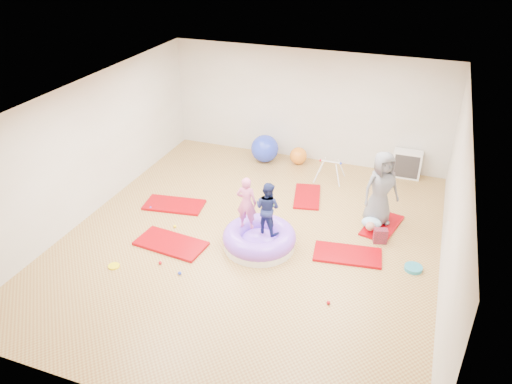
% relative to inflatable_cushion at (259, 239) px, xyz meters
% --- Properties ---
extents(room, '(7.01, 8.01, 2.81)m').
position_rel_inflatable_cushion_xyz_m(room, '(-0.24, 0.17, 1.23)').
color(room, tan).
rests_on(room, ground).
extents(gym_mat_front_left, '(1.40, 0.80, 0.06)m').
position_rel_inflatable_cushion_xyz_m(gym_mat_front_left, '(-1.61, -0.53, -0.14)').
color(gym_mat_front_left, '#A30004').
rests_on(gym_mat_front_left, ground).
extents(gym_mat_mid_left, '(1.35, 0.81, 0.05)m').
position_rel_inflatable_cushion_xyz_m(gym_mat_mid_left, '(-2.25, 0.79, -0.14)').
color(gym_mat_mid_left, '#A30004').
rests_on(gym_mat_mid_left, ground).
extents(gym_mat_center_back, '(0.78, 1.20, 0.05)m').
position_rel_inflatable_cushion_xyz_m(gym_mat_center_back, '(0.37, 2.15, -0.15)').
color(gym_mat_center_back, '#A30004').
rests_on(gym_mat_center_back, ground).
extents(gym_mat_right, '(1.31, 0.78, 0.05)m').
position_rel_inflatable_cushion_xyz_m(gym_mat_right, '(1.64, 0.28, -0.15)').
color(gym_mat_right, '#A30004').
rests_on(gym_mat_right, ground).
extents(gym_mat_rear_right, '(0.80, 1.22, 0.05)m').
position_rel_inflatable_cushion_xyz_m(gym_mat_rear_right, '(2.10, 1.51, -0.15)').
color(gym_mat_rear_right, '#A30004').
rests_on(gym_mat_rear_right, ground).
extents(inflatable_cushion, '(1.39, 1.39, 0.44)m').
position_rel_inflatable_cushion_xyz_m(inflatable_cushion, '(0.00, 0.00, 0.00)').
color(inflatable_cushion, white).
rests_on(inflatable_cushion, ground).
extents(child_pink, '(0.40, 0.28, 1.05)m').
position_rel_inflatable_cushion_xyz_m(child_pink, '(-0.27, 0.05, 0.76)').
color(child_pink, '#D25D94').
rests_on(child_pink, inflatable_cushion).
extents(child_navy, '(0.58, 0.50, 1.02)m').
position_rel_inflatable_cushion_xyz_m(child_navy, '(0.14, 0.03, 0.74)').
color(child_navy, navy).
rests_on(child_navy, inflatable_cushion).
extents(adult_caregiver, '(0.90, 0.84, 1.54)m').
position_rel_inflatable_cushion_xyz_m(adult_caregiver, '(1.98, 1.59, 0.65)').
color(adult_caregiver, slate).
rests_on(adult_caregiver, gym_mat_rear_right).
extents(infant, '(0.39, 0.40, 0.23)m').
position_rel_inflatable_cushion_xyz_m(infant, '(1.91, 1.29, -0.01)').
color(infant, '#9CD0FA').
rests_on(infant, gym_mat_rear_right).
extents(ball_pit_balls, '(4.63, 3.62, 0.06)m').
position_rel_inflatable_cushion_xyz_m(ball_pit_balls, '(-0.49, 0.27, -0.14)').
color(ball_pit_balls, red).
rests_on(ball_pit_balls, ground).
extents(exercise_ball_blue, '(0.70, 0.70, 0.70)m').
position_rel_inflatable_cushion_xyz_m(exercise_ball_blue, '(-1.15, 3.61, 0.18)').
color(exercise_ball_blue, blue).
rests_on(exercise_ball_blue, ground).
extents(exercise_ball_orange, '(0.43, 0.43, 0.43)m').
position_rel_inflatable_cushion_xyz_m(exercise_ball_orange, '(-0.30, 3.77, 0.04)').
color(exercise_ball_orange, orange).
rests_on(exercise_ball_orange, ground).
extents(infant_play_gym, '(0.65, 0.62, 0.50)m').
position_rel_inflatable_cushion_xyz_m(infant_play_gym, '(0.64, 3.14, 0.16)').
color(infant_play_gym, white).
rests_on(infant_play_gym, ground).
extents(cube_shelf, '(0.66, 0.33, 0.66)m').
position_rel_inflatable_cushion_xyz_m(cube_shelf, '(2.33, 3.96, 0.16)').
color(cube_shelf, white).
rests_on(cube_shelf, ground).
extents(balance_disc, '(0.32, 0.32, 0.07)m').
position_rel_inflatable_cushion_xyz_m(balance_disc, '(2.82, 0.27, -0.14)').
color(balance_disc, teal).
rests_on(balance_disc, ground).
extents(backpack, '(0.29, 0.22, 0.30)m').
position_rel_inflatable_cushion_xyz_m(backpack, '(2.14, 0.93, -0.02)').
color(backpack, '#A31430').
rests_on(backpack, ground).
extents(yellow_toy, '(0.21, 0.21, 0.03)m').
position_rel_inflatable_cushion_xyz_m(yellow_toy, '(-2.24, -1.49, -0.16)').
color(yellow_toy, '#FFED08').
rests_on(yellow_toy, ground).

